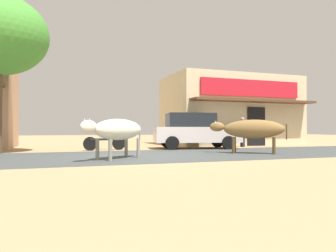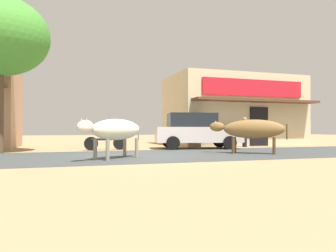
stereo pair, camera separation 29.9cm
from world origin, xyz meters
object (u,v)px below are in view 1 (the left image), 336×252
at_px(parked_motorcycle, 105,139).
at_px(pedestrian_by_shop, 243,130).
at_px(parked_hatchback_car, 194,130).
at_px(cow_far_dark, 252,129).
at_px(cow_near_brown, 117,130).

distance_m(parked_motorcycle, pedestrian_by_shop, 7.04).
relative_size(parked_hatchback_car, parked_motorcycle, 2.28).
height_order(cow_far_dark, pedestrian_by_shop, pedestrian_by_shop).
distance_m(parked_hatchback_car, cow_far_dark, 3.65).
bearing_deg(cow_far_dark, parked_motorcycle, 142.49).
xyz_separation_m(parked_hatchback_car, parked_motorcycle, (-4.11, 0.12, -0.38)).
relative_size(parked_hatchback_car, pedestrian_by_shop, 2.76).
bearing_deg(parked_motorcycle, cow_near_brown, -93.98).
height_order(parked_hatchback_car, cow_far_dark, parked_hatchback_car).
bearing_deg(parked_hatchback_car, cow_far_dark, -78.88).
xyz_separation_m(parked_hatchback_car, pedestrian_by_shop, (2.91, 0.50, 0.04)).
relative_size(parked_hatchback_car, cow_near_brown, 1.81).
height_order(parked_motorcycle, cow_far_dark, cow_far_dark).
relative_size(cow_near_brown, cow_far_dark, 0.93).
bearing_deg(cow_near_brown, cow_far_dark, 5.98).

